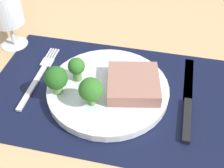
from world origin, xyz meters
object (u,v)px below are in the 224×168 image
object	(u,v)px
plate	(108,90)
fork	(39,76)
steak	(133,83)
wine_glass	(5,11)
knife	(188,102)

from	to	relation	value
plate	fork	size ratio (longest dim) A/B	1.23
steak	wine_glass	bearing A→B (deg)	161.02
plate	knife	size ratio (longest dim) A/B	1.03
fork	wine_glass	world-z (taller)	wine_glass
plate	steak	distance (cm)	5.25
steak	wine_glass	world-z (taller)	wine_glass
fork	plate	bearing A→B (deg)	-3.25
steak	knife	world-z (taller)	steak
steak	plate	bearing A→B (deg)	-172.41
plate	steak	xyz separation A→B (cm)	(4.79, 0.64, 2.05)
wine_glass	plate	bearing A→B (deg)	-23.46
plate	wine_glass	xyz separation A→B (cm)	(-25.38, 11.02, 7.76)
steak	fork	distance (cm)	20.04
knife	wine_glass	world-z (taller)	wine_glass
steak	fork	xyz separation A→B (cm)	(-19.86, 0.78, -2.60)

